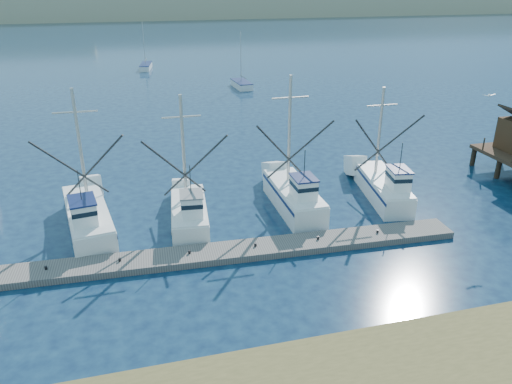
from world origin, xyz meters
TOP-DOWN VIEW (x-y plane):
  - ground at (0.00, 0.00)m, footprint 500.00×500.00m
  - floating_dock at (-6.99, 5.25)m, footprint 31.69×3.33m
  - dune_ridge at (0.00, 210.00)m, footprint 360.00×60.00m
  - trawler_fleet at (-7.66, 10.31)m, footprint 32.16×8.88m
  - sailboat_near at (6.44, 53.01)m, footprint 2.26×5.54m
  - sailboat_far at (-6.56, 73.44)m, footprint 2.64×6.35m
  - flying_gull at (13.06, 7.86)m, footprint 0.97×0.18m

SIDE VIEW (x-z plane):
  - ground at x=0.00m, z-range 0.00..0.00m
  - floating_dock at x=-6.99m, z-range 0.00..0.42m
  - sailboat_near at x=6.44m, z-range -3.56..4.54m
  - sailboat_far at x=-6.56m, z-range -3.56..4.54m
  - trawler_fleet at x=-7.66m, z-range -3.71..5.67m
  - dune_ridge at x=0.00m, z-range 0.00..10.00m
  - flying_gull at x=13.06m, z-range 8.01..8.19m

